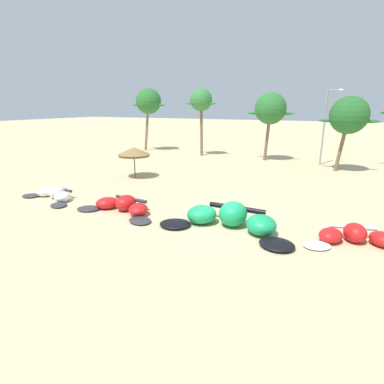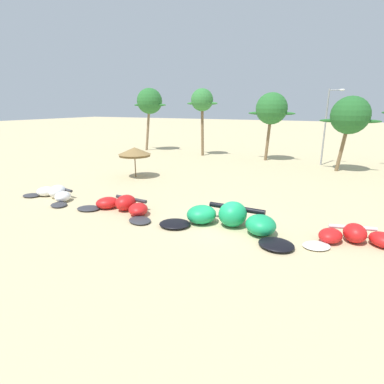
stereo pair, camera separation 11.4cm
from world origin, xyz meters
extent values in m
plane|color=#C6B284|center=(0.00, 0.00, 0.00)|extent=(260.00, 260.00, 0.00)
ellipsoid|color=#333338|center=(-14.72, -1.19, 0.10)|extent=(1.44, 1.22, 0.19)
ellipsoid|color=white|center=(-13.86, -0.59, 0.35)|extent=(1.65, 1.65, 0.71)
ellipsoid|color=white|center=(-12.68, -0.52, 0.48)|extent=(1.26, 1.47, 0.95)
ellipsoid|color=white|center=(-11.62, -1.02, 0.35)|extent=(1.47, 1.61, 0.71)
ellipsoid|color=#333338|center=(-11.05, -1.91, 0.10)|extent=(1.65, 1.56, 0.19)
cylinder|color=#333338|center=(-12.60, -0.08, 0.58)|extent=(2.19, 0.61, 0.20)
cube|color=#333338|center=(-12.71, -0.65, 0.48)|extent=(0.87, 0.61, 0.04)
ellipsoid|color=#333338|center=(-8.66, -1.61, 0.10)|extent=(1.76, 1.54, 0.20)
ellipsoid|color=red|center=(-7.76, -0.81, 0.37)|extent=(1.87, 1.91, 0.74)
ellipsoid|color=red|center=(-6.42, -0.58, 0.50)|extent=(1.31, 1.58, 1.00)
ellipsoid|color=red|center=(-5.14, -1.02, 0.37)|extent=(1.78, 1.89, 0.74)
ellipsoid|color=#333338|center=(-4.38, -1.96, 0.10)|extent=(1.85, 1.70, 0.20)
cylinder|color=#333338|center=(-6.38, -0.06, 0.62)|extent=(2.53, 0.43, 0.23)
cube|color=#333338|center=(-6.44, -0.73, 0.50)|extent=(0.96, 0.61, 0.04)
ellipsoid|color=black|center=(-2.22, -1.62, 0.14)|extent=(2.16, 2.04, 0.28)
ellipsoid|color=#199E5B|center=(-1.07, -0.51, 0.52)|extent=(2.32, 2.35, 1.04)
ellipsoid|color=#199E5B|center=(0.68, -0.13, 0.70)|extent=(1.64, 1.82, 1.40)
ellipsoid|color=#199E5B|center=(2.40, -0.64, 0.52)|extent=(2.28, 2.33, 1.04)
ellipsoid|color=black|center=(3.47, -1.83, 0.14)|extent=(2.22, 2.12, 0.28)
cylinder|color=black|center=(0.71, 0.48, 0.85)|extent=(3.34, 0.43, 0.30)
cube|color=black|center=(0.68, -0.31, 0.70)|extent=(1.23, 0.68, 0.04)
ellipsoid|color=white|center=(5.22, -1.03, 0.09)|extent=(1.70, 1.63, 0.19)
ellipsoid|color=red|center=(5.77, -0.09, 0.35)|extent=(1.48, 1.63, 0.69)
ellipsoid|color=red|center=(6.85, 0.48, 0.47)|extent=(1.36, 1.55, 0.94)
ellipsoid|color=red|center=(8.07, 0.47, 0.35)|extent=(1.71, 1.68, 0.69)
cylinder|color=white|center=(6.74, 0.94, 0.57)|extent=(2.26, 0.74, 0.21)
cube|color=white|center=(6.88, 0.35, 0.47)|extent=(0.92, 0.66, 0.04)
cylinder|color=brown|center=(-11.51, 7.52, 1.10)|extent=(0.10, 0.10, 2.19)
cone|color=olive|center=(-11.51, 7.52, 2.52)|extent=(3.01, 3.01, 0.65)
cylinder|color=brown|center=(-11.51, 7.52, 2.09)|extent=(2.86, 2.86, 0.20)
cylinder|color=#7F6647|center=(-20.57, 23.41, 3.59)|extent=(1.21, 0.36, 7.18)
sphere|color=#286B2D|center=(-20.14, 23.41, 7.19)|extent=(3.67, 3.67, 3.67)
ellipsoid|color=#286B2D|center=(-21.61, 23.41, 6.64)|extent=(2.57, 0.50, 0.36)
ellipsoid|color=#286B2D|center=(-18.67, 23.41, 6.64)|extent=(2.57, 0.50, 0.36)
cylinder|color=brown|center=(-11.20, 22.31, 3.64)|extent=(0.50, 0.36, 7.28)
sphere|color=#337A38|center=(-11.27, 22.31, 7.27)|extent=(2.90, 2.90, 2.90)
ellipsoid|color=#337A38|center=(-12.43, 22.31, 6.84)|extent=(2.03, 0.50, 0.36)
ellipsoid|color=#337A38|center=(-10.11, 22.31, 6.84)|extent=(2.03, 0.50, 0.36)
cylinder|color=brown|center=(-2.38, 22.30, 3.11)|extent=(0.70, 0.36, 6.24)
sphere|color=#286B2D|center=(-2.22, 22.30, 6.23)|extent=(3.72, 3.72, 3.72)
ellipsoid|color=#286B2D|center=(-3.70, 22.30, 5.67)|extent=(2.60, 0.50, 0.36)
ellipsoid|color=#286B2D|center=(-0.73, 22.30, 5.67)|extent=(2.60, 0.50, 0.36)
cylinder|color=brown|center=(5.89, 19.07, 2.83)|extent=(0.97, 0.36, 5.66)
sphere|color=#236028|center=(6.19, 19.07, 5.65)|extent=(3.71, 3.71, 3.71)
ellipsoid|color=#236028|center=(4.71, 19.07, 5.10)|extent=(2.60, 0.50, 0.36)
ellipsoid|color=#236028|center=(7.68, 19.07, 5.10)|extent=(2.60, 0.50, 0.36)
cylinder|color=gray|center=(3.89, 21.92, 4.16)|extent=(0.18, 0.18, 8.32)
cylinder|color=gray|center=(4.51, 21.92, 8.17)|extent=(1.25, 0.10, 0.10)
ellipsoid|color=silver|center=(5.14, 21.92, 8.17)|extent=(0.56, 0.24, 0.20)
camera|label=1|loc=(5.60, -15.79, 6.58)|focal=28.68mm
camera|label=2|loc=(5.70, -15.74, 6.58)|focal=28.68mm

